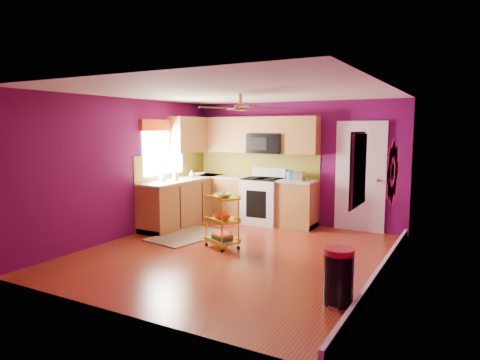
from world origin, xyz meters
The scene contains 18 objects.
ground centered at (0.00, 0.00, 0.00)m, with size 5.00×5.00×0.00m, color maroon.
room_envelope centered at (0.03, 0.00, 1.63)m, with size 4.54×5.04×2.52m.
lower_cabinets centered at (-1.35, 1.82, 0.43)m, with size 2.81×2.31×0.94m.
electric_range centered at (-0.55, 2.17, 0.48)m, with size 0.76×0.66×1.13m.
upper_cabinetry centered at (-1.24, 2.17, 1.80)m, with size 2.80×2.30×1.26m.
left_window centered at (-2.22, 1.05, 1.74)m, with size 0.08×1.35×1.08m.
panel_door centered at (1.35, 2.47, 1.02)m, with size 0.95×0.11×2.15m.
right_wall_art centered at (2.23, -0.34, 1.44)m, with size 0.04×2.74×1.04m.
ceiling_fan centered at (0.00, 0.20, 2.29)m, with size 1.01×1.01×0.26m.
shag_rug centered at (-1.26, 0.50, 0.01)m, with size 0.86×1.41×0.02m, color black.
rolling_cart centered at (-0.33, 0.18, 0.49)m, with size 0.64×0.57×0.95m.
trash_can centered at (1.98, -1.13, 0.32)m, with size 0.34×0.37×0.64m.
teal_kettle centered at (0.02, 2.26, 1.02)m, with size 0.18×0.18×0.21m.
toaster centered at (0.20, 2.21, 1.03)m, with size 0.22×0.15×0.18m, color beige.
soap_bottle_a centered at (-1.92, 1.01, 1.04)m, with size 0.09×0.09×0.19m, color #EA3F72.
soap_bottle_b centered at (-1.93, 1.59, 1.02)m, with size 0.12×0.12×0.16m, color white.
counter_dish centered at (-2.01, 2.00, 0.97)m, with size 0.25×0.25×0.06m, color white.
counter_cup centered at (-2.03, 0.78, 0.99)m, with size 0.13×0.13×0.11m, color white.
Camera 1 is at (3.24, -5.69, 1.96)m, focal length 32.00 mm.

